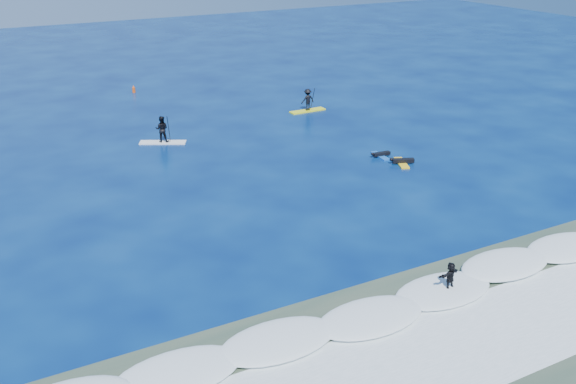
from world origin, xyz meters
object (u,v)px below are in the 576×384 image
prone_paddler_near (402,162)px  sup_paddler_center (162,131)px  sup_paddler_right (308,101)px  wave_surfer (450,278)px  prone_paddler_far (380,155)px  marker_buoy (134,89)px

prone_paddler_near → sup_paddler_center: bearing=69.8°
sup_paddler_center → sup_paddler_right: 13.75m
wave_surfer → prone_paddler_far: bearing=56.6°
sup_paddler_center → prone_paddler_far: size_ratio=1.79×
prone_paddler_far → marker_buoy: bearing=26.0°
sup_paddler_right → prone_paddler_near: 14.17m
prone_paddler_far → marker_buoy: size_ratio=2.57×
marker_buoy → sup_paddler_center: bearing=-98.3°
sup_paddler_center → prone_paddler_near: size_ratio=1.56×
prone_paddler_far → prone_paddler_near: bearing=-161.1°
sup_paddler_right → wave_surfer: bearing=-109.0°
sup_paddler_center → prone_paddler_near: (12.67, -11.74, -0.73)m
sup_paddler_right → wave_surfer: sup_paddler_right is taller
sup_paddler_right → marker_buoy: size_ratio=4.39×
prone_paddler_far → sup_paddler_right: bearing=-1.3°
prone_paddler_far → wave_surfer: 17.56m
sup_paddler_right → prone_paddler_far: sup_paddler_right is taller
sup_paddler_center → sup_paddler_right: sup_paddler_center is taller
prone_paddler_near → marker_buoy: size_ratio=2.94×
prone_paddler_near → wave_surfer: wave_surfer is taller
prone_paddler_far → marker_buoy: marker_buoy is taller
sup_paddler_right → prone_paddler_far: size_ratio=1.71×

